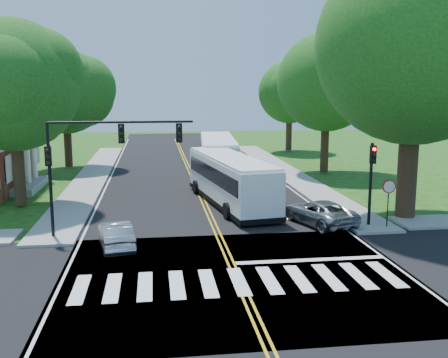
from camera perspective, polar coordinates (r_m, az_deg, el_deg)
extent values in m
plane|color=#163F0F|center=(21.11, 1.42, -10.63)|extent=(140.00, 140.00, 0.00)
cube|color=black|center=(38.36, -2.82, -1.20)|extent=(14.00, 96.00, 0.01)
cube|color=black|center=(21.10, 1.42, -10.61)|extent=(60.00, 12.00, 0.01)
cube|color=gold|center=(42.28, -3.28, -0.15)|extent=(0.36, 70.00, 0.01)
cube|color=silver|center=(42.32, -12.50, -0.36)|extent=(0.12, 70.00, 0.01)
cube|color=silver|center=(43.32, 5.73, 0.06)|extent=(0.12, 70.00, 0.01)
cube|color=silver|center=(20.64, 1.64, -11.07)|extent=(12.60, 3.00, 0.01)
cube|color=silver|center=(23.33, 9.40, -8.68)|extent=(6.60, 0.40, 0.01)
cube|color=gray|center=(45.40, -14.08, 0.34)|extent=(2.60, 40.00, 0.15)
cube|color=gray|center=(46.54, 6.67, 0.80)|extent=(2.60, 40.00, 0.15)
cylinder|color=#372516|center=(31.22, 19.36, 1.53)|extent=(1.10, 1.10, 6.00)
sphere|color=#2D7A24|center=(31.01, 20.07, 13.51)|extent=(10.80, 10.80, 10.80)
cylinder|color=#372516|center=(34.88, -21.45, 1.24)|extent=(0.70, 0.70, 4.80)
sphere|color=#2D7A24|center=(34.54, -21.98, 9.46)|extent=(8.00, 8.00, 8.00)
cylinder|color=#372516|center=(50.38, -16.63, 3.76)|extent=(0.70, 0.70, 4.40)
sphere|color=#2D7A24|center=(50.13, -16.89, 9.07)|extent=(7.60, 7.60, 7.60)
cylinder|color=#372516|center=(46.15, 10.91, 3.84)|extent=(0.70, 0.70, 5.00)
sphere|color=#2D7A24|center=(45.91, 11.12, 10.34)|extent=(8.40, 8.40, 8.40)
cylinder|color=#372516|center=(61.74, 7.07, 5.17)|extent=(0.70, 0.70, 4.40)
sphere|color=#2D7A24|center=(61.53, 7.17, 9.38)|extent=(7.20, 7.20, 7.20)
cube|color=silver|center=(40.69, -20.87, 5.05)|extent=(1.40, 6.00, 0.45)
cube|color=gray|center=(41.21, -20.52, -0.70)|extent=(1.80, 6.00, 0.50)
cylinder|color=silver|center=(38.81, -21.39, 1.39)|extent=(0.50, 0.50, 4.20)
cylinder|color=silver|center=(40.93, -20.67, 1.84)|extent=(0.50, 0.50, 4.20)
cylinder|color=silver|center=(43.05, -20.03, 2.25)|extent=(0.50, 0.50, 4.20)
cylinder|color=black|center=(26.96, -18.34, -1.18)|extent=(0.16, 0.16, 4.60)
cube|color=black|center=(26.55, -18.59, 2.36)|extent=(0.30, 0.22, 0.95)
sphere|color=black|center=(26.38, -18.69, 2.97)|extent=(0.18, 0.18, 0.18)
cylinder|color=black|center=(26.11, -11.13, 6.10)|extent=(7.00, 0.12, 0.12)
cube|color=black|center=(26.00, -11.11, 4.87)|extent=(0.30, 0.22, 0.95)
cube|color=black|center=(25.98, -4.91, 5.02)|extent=(0.30, 0.22, 0.95)
cylinder|color=black|center=(28.82, 15.65, -0.55)|extent=(0.16, 0.16, 4.40)
cube|color=black|center=(28.45, 15.92, 2.57)|extent=(0.30, 0.22, 0.95)
sphere|color=#FF0A05|center=(28.29, 16.06, 3.13)|extent=(0.18, 0.18, 0.18)
cylinder|color=black|center=(28.92, 17.39, -2.83)|extent=(0.06, 0.06, 2.20)
cylinder|color=#A50A07|center=(28.68, 17.53, -0.79)|extent=(0.76, 0.04, 0.76)
cube|color=white|center=(33.34, 0.70, -0.17)|extent=(4.36, 12.05, 2.75)
cube|color=black|center=(33.25, 0.70, 0.68)|extent=(4.30, 11.25, 0.95)
cube|color=black|center=(38.93, -1.91, 1.82)|extent=(2.43, 0.48, 1.60)
cube|color=orange|center=(38.81, -1.92, 3.13)|extent=(1.69, 0.36, 0.32)
cube|color=black|center=(33.57, 0.69, -2.22)|extent=(4.43, 12.16, 0.30)
cube|color=white|center=(33.12, 0.70, 2.27)|extent=(4.25, 11.70, 0.22)
cylinder|color=black|center=(37.57, 0.81, -0.67)|extent=(0.47, 1.00, 0.96)
cylinder|color=black|center=(36.89, -3.04, -0.88)|extent=(0.47, 1.00, 0.96)
cylinder|color=black|center=(30.65, 5.02, -3.15)|extent=(0.47, 1.00, 0.96)
cylinder|color=black|center=(29.81, 0.36, -3.48)|extent=(0.47, 1.00, 0.96)
cube|color=white|center=(44.17, -0.69, 2.44)|extent=(3.67, 12.60, 2.90)
cube|color=black|center=(44.10, -0.69, 3.12)|extent=(3.67, 11.74, 1.00)
cube|color=black|center=(50.34, -0.99, 3.79)|extent=(2.58, 0.31, 1.69)
cube|color=orange|center=(50.25, -0.99, 4.86)|extent=(1.79, 0.24, 0.34)
cube|color=black|center=(44.35, -0.69, 0.79)|extent=(3.73, 12.71, 0.32)
cube|color=white|center=(44.00, -0.69, 4.38)|extent=(3.59, 12.23, 0.23)
cylinder|color=black|center=(48.46, 0.73, 1.76)|extent=(0.42, 1.03, 1.01)
cylinder|color=black|center=(48.36, -2.51, 1.74)|extent=(0.42, 1.03, 1.01)
cylinder|color=black|center=(40.68, 1.47, 0.18)|extent=(0.42, 1.03, 1.01)
cylinder|color=black|center=(40.55, -2.40, 0.15)|extent=(0.42, 1.03, 1.01)
imported|color=#ACAFB3|center=(24.98, -11.71, -5.97)|extent=(2.04, 4.07, 1.28)
imported|color=#A5A8AC|center=(29.17, 10.33, -3.57)|extent=(3.61, 5.25, 1.33)
imported|color=black|center=(42.21, 3.60, 0.70)|extent=(3.20, 4.74, 1.27)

